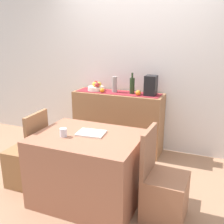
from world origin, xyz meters
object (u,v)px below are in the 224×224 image
at_px(coffee_cup, 63,132).
at_px(chair_near_window, 28,163).
at_px(dining_table, 88,168).
at_px(open_book, 91,133).
at_px(coffee_maker, 151,86).
at_px(ceramic_vase, 114,85).
at_px(wine_bottle, 132,86).
at_px(sideboard_console, 118,121).
at_px(fruit_bowl, 96,88).
at_px(chair_by_corner, 163,193).

relative_size(coffee_cup, chair_near_window, 0.10).
height_order(dining_table, open_book, open_book).
relative_size(coffee_maker, dining_table, 0.26).
bearing_deg(ceramic_vase, wine_bottle, 0.00).
relative_size(sideboard_console, coffee_maker, 4.75).
relative_size(ceramic_vase, dining_table, 0.22).
height_order(coffee_cup, chair_near_window, chair_near_window).
xyz_separation_m(fruit_bowl, dining_table, (0.55, -1.34, -0.56)).
bearing_deg(sideboard_console, chair_by_corner, -53.74).
bearing_deg(chair_by_corner, coffee_cup, -173.33).
relative_size(ceramic_vase, chair_near_window, 0.26).
distance_m(wine_bottle, chair_near_window, 1.75).
bearing_deg(chair_near_window, fruit_bowl, 79.08).
bearing_deg(dining_table, chair_near_window, 179.95).
height_order(coffee_maker, coffee_cup, coffee_maker).
height_order(dining_table, chair_near_window, chair_near_window).
bearing_deg(fruit_bowl, sideboard_console, 0.00).
distance_m(dining_table, chair_by_corner, 0.81).
height_order(wine_bottle, dining_table, wine_bottle).
xyz_separation_m(ceramic_vase, chair_by_corner, (1.04, -1.34, -0.75)).
height_order(coffee_maker, dining_table, coffee_maker).
bearing_deg(coffee_maker, coffee_cup, -109.62).
bearing_deg(wine_bottle, fruit_bowl, 180.00).
xyz_separation_m(wine_bottle, coffee_maker, (0.27, 0.00, 0.02)).
xyz_separation_m(fruit_bowl, coffee_cup, (0.34, -1.46, -0.15)).
relative_size(dining_table, open_book, 3.86).
height_order(open_book, coffee_cup, coffee_cup).
bearing_deg(sideboard_console, dining_table, -82.40).
bearing_deg(ceramic_vase, chair_near_window, -112.90).
xyz_separation_m(sideboard_console, dining_table, (0.18, -1.34, -0.08)).
bearing_deg(open_book, coffee_maker, 71.43).
bearing_deg(wine_bottle, open_book, -90.84).
bearing_deg(ceramic_vase, coffee_maker, 0.00).
relative_size(coffee_maker, chair_by_corner, 0.31).
height_order(fruit_bowl, dining_table, fruit_bowl).
bearing_deg(coffee_maker, dining_table, -103.06).
distance_m(fruit_bowl, open_book, 1.42).
distance_m(sideboard_console, dining_table, 1.35).
height_order(coffee_maker, chair_near_window, coffee_maker).
bearing_deg(ceramic_vase, fruit_bowl, 180.00).
height_order(fruit_bowl, ceramic_vase, ceramic_vase).
bearing_deg(fruit_bowl, wine_bottle, 0.00).
relative_size(wine_bottle, chair_near_window, 0.34).
bearing_deg(wine_bottle, coffee_maker, 0.00).
bearing_deg(sideboard_console, chair_near_window, -115.02).
bearing_deg(fruit_bowl, dining_table, -67.85).
bearing_deg(open_book, dining_table, -113.99).
bearing_deg(coffee_maker, ceramic_vase, 180.00).
bearing_deg(chair_by_corner, chair_near_window, 180.00).
relative_size(fruit_bowl, coffee_maker, 0.85).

